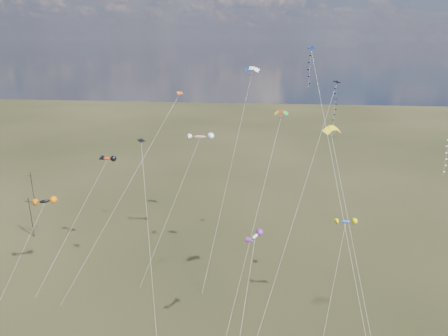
# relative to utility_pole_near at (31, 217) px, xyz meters

# --- Properties ---
(utility_pole_near) EXTENTS (1.40, 0.20, 8.00)m
(utility_pole_near) POSITION_rel_utility_pole_near_xyz_m (0.00, 0.00, 0.00)
(utility_pole_near) COLOR black
(utility_pole_near) RESTS_ON ground
(utility_pole_far) EXTENTS (1.40, 0.20, 8.00)m
(utility_pole_far) POSITION_rel_utility_pole_near_xyz_m (-8.00, 14.00, 0.00)
(utility_pole_far) COLOR black
(utility_pole_far) RESTS_ON ground
(diamond_black_high) EXTENTS (11.96, 24.60, 30.37)m
(diamond_black_high) POSITION_rel_utility_pole_near_xyz_m (52.94, -6.08, 21.43)
(diamond_black_high) COLOR black
(diamond_black_high) RESTS_ON ground
(diamond_navy_tall) EXTENTS (7.13, 28.13, 35.31)m
(diamond_navy_tall) POSITION_rel_utility_pole_near_xyz_m (49.27, -16.07, 26.11)
(diamond_navy_tall) COLOR navy
(diamond_navy_tall) RESTS_ON ground
(diamond_black_mid) EXTENTS (6.77, 18.17, 23.41)m
(diamond_black_mid) POSITION_rel_utility_pole_near_xyz_m (28.94, -19.55, 12.45)
(diamond_black_mid) COLOR black
(diamond_black_mid) RESTS_ON ground
(diamond_orange_center) EXTENTS (15.05, 18.89, 28.09)m
(diamond_orange_center) POSITION_rel_utility_pole_near_xyz_m (25.41, -6.97, 15.39)
(diamond_orange_center) COLOR #EA481A
(diamond_orange_center) RESTS_ON ground
(parafoil_yellow) EXTENTS (6.68, 15.87, 26.91)m
(parafoil_yellow) POSITION_rel_utility_pole_near_xyz_m (51.36, -18.12, 22.08)
(parafoil_yellow) COLOR yellow
(parafoil_yellow) RESTS_ON ground
(parafoil_blue_white) EXTENTS (7.36, 18.98, 32.13)m
(parafoil_blue_white) POSITION_rel_utility_pole_near_xyz_m (40.93, 3.37, 27.24)
(parafoil_blue_white) COLOR blue
(parafoil_blue_white) RESTS_ON ground
(parafoil_tricolor) EXTENTS (7.42, 16.13, 26.99)m
(parafoil_tricolor) POSITION_rel_utility_pole_near_xyz_m (45.63, -9.00, 22.15)
(parafoil_tricolor) COLOR yellow
(parafoil_tricolor) RESTS_ON ground
(novelty_black_orange) EXTENTS (5.27, 11.82, 13.87)m
(novelty_black_orange) POSITION_rel_utility_pole_near_xyz_m (11.39, -13.18, 9.15)
(novelty_black_orange) COLOR black
(novelty_black_orange) RESTS_ON ground
(novelty_orange_black) EXTENTS (9.04, 13.67, 18.39)m
(novelty_orange_black) POSITION_rel_utility_pole_near_xyz_m (18.33, -5.53, 13.66)
(novelty_orange_black) COLOR red
(novelty_orange_black) RESTS_ON ground
(novelty_white_purple) EXTENTS (3.10, 11.99, 16.07)m
(novelty_white_purple) POSITION_rel_utility_pole_near_xyz_m (42.84, -25.38, 11.47)
(novelty_white_purple) COLOR silver
(novelty_white_purple) RESTS_ON ground
(novelty_redwhite_stripe) EXTENTS (9.52, 14.41, 21.28)m
(novelty_redwhite_stripe) POSITION_rel_utility_pole_near_xyz_m (32.72, -0.73, 16.51)
(novelty_redwhite_stripe) COLOR red
(novelty_redwhite_stripe) RESTS_ON ground
(novelty_blue_yellow) EXTENTS (4.99, 10.42, 14.81)m
(novelty_blue_yellow) POSITION_rel_utility_pole_near_xyz_m (53.95, -17.85, 10.21)
(novelty_blue_yellow) COLOR blue
(novelty_blue_yellow) RESTS_ON ground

